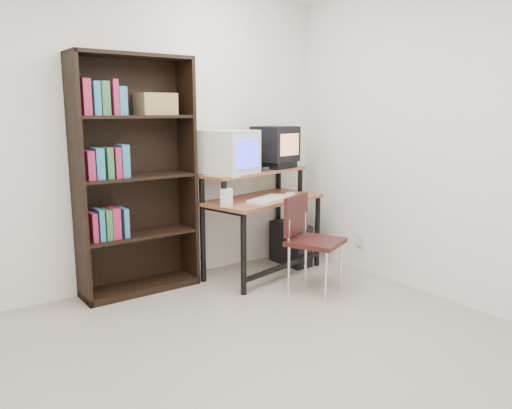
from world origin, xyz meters
TOP-DOWN VIEW (x-y plane):
  - floor at (0.00, 0.00)m, footprint 4.00×4.00m
  - back_wall at (0.00, 2.00)m, footprint 4.00×0.01m
  - right_wall at (2.00, 0.00)m, footprint 0.01×4.00m
  - computer_desk at (1.14, 1.62)m, footprint 1.27×0.84m
  - crt_monitor at (0.83, 1.69)m, footprint 0.53×0.53m
  - vcr at (1.45, 1.78)m, footprint 0.43×0.37m
  - crt_tv at (1.42, 1.78)m, footprint 0.43×0.42m
  - cd_spindle at (1.19, 1.66)m, footprint 0.13×0.13m
  - keyboard at (1.13, 1.47)m, footprint 0.51×0.39m
  - mousepad at (1.45, 1.59)m, footprint 0.26×0.23m
  - mouse at (1.45, 1.57)m, footprint 0.12×0.10m
  - desk_speaker at (0.64, 1.43)m, footprint 0.10×0.10m
  - pc_tower at (1.56, 1.69)m, footprint 0.21×0.46m
  - school_chair at (1.18, 0.99)m, footprint 0.55×0.55m
  - bookshelf at (-0.00, 1.86)m, footprint 1.00×0.35m
  - wall_outlet at (1.99, 1.15)m, footprint 0.02×0.08m

SIDE VIEW (x-z plane):
  - floor at x=0.00m, z-range -0.01..0.00m
  - pc_tower at x=1.56m, z-range 0.00..0.42m
  - wall_outlet at x=1.99m, z-range 0.24..0.36m
  - school_chair at x=1.18m, z-range 0.10..0.93m
  - computer_desk at x=1.14m, z-range 0.19..1.18m
  - mousepad at x=1.45m, z-range 0.72..0.73m
  - keyboard at x=1.13m, z-range 0.72..0.75m
  - mouse at x=1.45m, z-range 0.73..0.76m
  - desk_speaker at x=0.64m, z-range 0.72..0.89m
  - cd_spindle at x=1.19m, z-range 0.97..1.02m
  - vcr at x=1.45m, z-range 0.97..1.05m
  - bookshelf at x=0.00m, z-range 0.02..2.01m
  - crt_monitor at x=0.83m, z-range 0.97..1.37m
  - crt_tv at x=1.42m, z-range 1.05..1.39m
  - back_wall at x=0.00m, z-range 0.00..2.60m
  - right_wall at x=2.00m, z-range 0.00..2.60m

